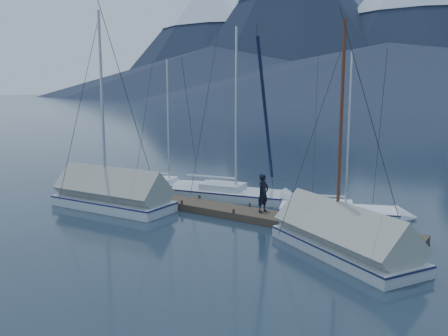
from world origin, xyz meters
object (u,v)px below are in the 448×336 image
at_px(sailboat_open_left, 176,187).
at_px(sailboat_covered_near, 334,238).
at_px(sailboat_open_mid, 245,197).
at_px(sailboat_covered_far, 104,197).
at_px(sailboat_open_right, 355,214).
at_px(person, 263,193).

height_order(sailboat_open_left, sailboat_covered_near, sailboat_covered_near).
relative_size(sailboat_open_mid, sailboat_covered_far, 0.94).
bearing_deg(sailboat_open_mid, sailboat_open_left, -179.54).
bearing_deg(sailboat_covered_near, sailboat_open_left, 156.88).
xyz_separation_m(sailboat_open_left, sailboat_open_right, (10.76, 0.00, -0.00)).
xyz_separation_m(sailboat_covered_near, sailboat_covered_far, (-11.96, -0.28, 0.06)).
bearing_deg(sailboat_open_right, sailboat_covered_far, -154.46).
distance_m(sailboat_open_mid, sailboat_covered_far, 7.31).
bearing_deg(sailboat_open_left, sailboat_open_right, 0.02).
distance_m(sailboat_open_left, sailboat_covered_far, 5.29).
height_order(sailboat_open_right, sailboat_covered_far, sailboat_covered_far).
relative_size(sailboat_open_left, sailboat_covered_far, 0.79).
distance_m(sailboat_open_left, sailboat_covered_near, 12.71).
bearing_deg(sailboat_open_left, sailboat_covered_far, -93.04).
distance_m(sailboat_covered_far, person, 8.15).
bearing_deg(person, sailboat_covered_near, -108.45).
bearing_deg(sailboat_open_right, sailboat_open_left, -179.98).
distance_m(sailboat_open_left, person, 8.01).
bearing_deg(person, sailboat_open_mid, 53.33).
distance_m(sailboat_open_right, person, 4.45).
bearing_deg(sailboat_open_right, person, -140.15).
xyz_separation_m(sailboat_open_left, sailboat_covered_near, (11.68, -4.99, 0.31)).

